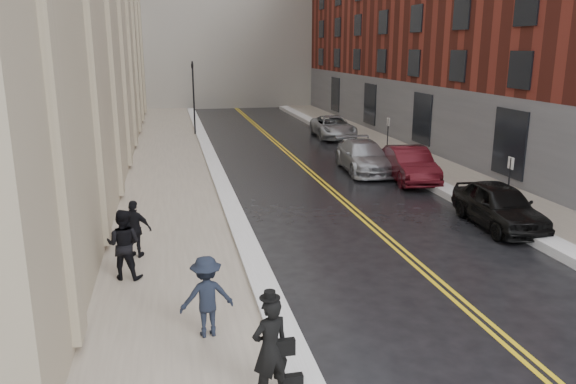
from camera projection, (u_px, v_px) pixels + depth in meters
name	position (u px, v px, depth m)	size (l,w,h in m)	color
ground	(389.00, 343.00, 12.05)	(160.00, 160.00, 0.00)	black
sidewalk_left	(170.00, 181.00, 26.27)	(4.00, 64.00, 0.15)	gray
sidewalk_right	(436.00, 168.00, 28.99)	(3.00, 64.00, 0.15)	gray
lane_stripe_a	(312.00, 176.00, 27.68)	(0.12, 64.00, 0.01)	gold
lane_stripe_b	(316.00, 175.00, 27.72)	(0.12, 64.00, 0.01)	gold
snow_ridge_left	(219.00, 177.00, 26.72)	(0.70, 60.80, 0.26)	white
snow_ridge_right	(402.00, 168.00, 28.60)	(0.85, 60.80, 0.30)	white
building_right	(520.00, 0.00, 35.09)	(14.00, 50.00, 18.00)	maroon
traffic_signal	(193.00, 92.00, 39.15)	(0.18, 0.15, 5.20)	black
parking_sign_near	(509.00, 180.00, 20.87)	(0.06, 0.35, 2.23)	black
parking_sign_far	(388.00, 133.00, 32.24)	(0.06, 0.35, 2.23)	black
car_black	(499.00, 205.00, 19.66)	(1.84, 4.56, 1.55)	black
car_maroon	(409.00, 164.00, 26.39)	(1.69, 4.85, 1.60)	#430C13
car_silver_near	(364.00, 157.00, 28.45)	(2.14, 5.28, 1.53)	#95969C
car_silver_far	(333.00, 127.00, 39.08)	(2.48, 5.38, 1.50)	#A1A5AA
pedestrian_main	(270.00, 349.00, 9.71)	(0.69, 0.46, 1.90)	black
pedestrian_a	(124.00, 244.00, 14.82)	(0.93, 0.72, 1.91)	black
pedestrian_b	(207.00, 296.00, 11.88)	(1.15, 0.66, 1.78)	black
pedestrian_c	(135.00, 229.00, 16.36)	(1.01, 0.42, 1.72)	black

